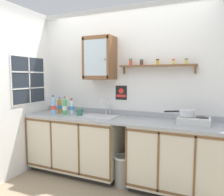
{
  "coord_description": "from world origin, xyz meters",
  "views": [
    {
      "loc": [
        1.15,
        -2.57,
        1.52
      ],
      "look_at": [
        -0.15,
        0.39,
        1.2
      ],
      "focal_mm": 35.0,
      "sensor_mm": 36.0,
      "label": 1
    }
  ],
  "objects_px": {
    "bottle_water_clear_1": "(72,107)",
    "mug": "(80,112)",
    "bottle_water_blue_3": "(53,106)",
    "trash_bin": "(123,170)",
    "sink": "(100,118)",
    "hot_plate_stove": "(194,121)",
    "wall_cabinet": "(100,58)",
    "warning_sign": "(121,93)",
    "bottle_soda_green_0": "(65,107)",
    "saucepan": "(186,113)",
    "bottle_juice_amber_2": "(60,106)"
  },
  "relations": [
    {
      "from": "bottle_water_clear_1",
      "to": "warning_sign",
      "type": "bearing_deg",
      "value": 18.09
    },
    {
      "from": "bottle_water_clear_1",
      "to": "warning_sign",
      "type": "xyz_separation_m",
      "value": [
        0.75,
        0.24,
        0.23
      ]
    },
    {
      "from": "bottle_soda_green_0",
      "to": "bottle_juice_amber_2",
      "type": "relative_size",
      "value": 1.08
    },
    {
      "from": "bottle_water_clear_1",
      "to": "bottle_water_blue_3",
      "type": "distance_m",
      "value": 0.29
    },
    {
      "from": "wall_cabinet",
      "to": "saucepan",
      "type": "bearing_deg",
      "value": -4.05
    },
    {
      "from": "wall_cabinet",
      "to": "trash_bin",
      "type": "height_order",
      "value": "wall_cabinet"
    },
    {
      "from": "bottle_soda_green_0",
      "to": "sink",
      "type": "bearing_deg",
      "value": 9.3
    },
    {
      "from": "sink",
      "to": "bottle_water_blue_3",
      "type": "bearing_deg",
      "value": -170.56
    },
    {
      "from": "bottle_water_clear_1",
      "to": "mug",
      "type": "bearing_deg",
      "value": -12.27
    },
    {
      "from": "bottle_water_clear_1",
      "to": "mug",
      "type": "xyz_separation_m",
      "value": [
        0.18,
        -0.04,
        -0.06
      ]
    },
    {
      "from": "bottle_water_clear_1",
      "to": "bottle_water_blue_3",
      "type": "xyz_separation_m",
      "value": [
        -0.25,
        -0.13,
        0.02
      ]
    },
    {
      "from": "bottle_water_blue_3",
      "to": "bottle_juice_amber_2",
      "type": "bearing_deg",
      "value": 81.3
    },
    {
      "from": "saucepan",
      "to": "warning_sign",
      "type": "distance_m",
      "value": 1.03
    },
    {
      "from": "mug",
      "to": "wall_cabinet",
      "type": "bearing_deg",
      "value": 25.48
    },
    {
      "from": "bottle_water_blue_3",
      "to": "warning_sign",
      "type": "relative_size",
      "value": 1.41
    },
    {
      "from": "hot_plate_stove",
      "to": "mug",
      "type": "xyz_separation_m",
      "value": [
        -1.65,
        -0.03,
        0.01
      ]
    },
    {
      "from": "bottle_water_blue_3",
      "to": "hot_plate_stove",
      "type": "bearing_deg",
      "value": 3.17
    },
    {
      "from": "hot_plate_stove",
      "to": "saucepan",
      "type": "relative_size",
      "value": 1.08
    },
    {
      "from": "bottle_juice_amber_2",
      "to": "hot_plate_stove",
      "type": "bearing_deg",
      "value": -0.47
    },
    {
      "from": "trash_bin",
      "to": "bottle_water_blue_3",
      "type": "bearing_deg",
      "value": 179.23
    },
    {
      "from": "hot_plate_stove",
      "to": "bottle_soda_green_0",
      "type": "xyz_separation_m",
      "value": [
        -1.89,
        -0.08,
        0.08
      ]
    },
    {
      "from": "trash_bin",
      "to": "warning_sign",
      "type": "bearing_deg",
      "value": 115.11
    },
    {
      "from": "mug",
      "to": "trash_bin",
      "type": "bearing_deg",
      "value": -7.95
    },
    {
      "from": "bottle_water_blue_3",
      "to": "trash_bin",
      "type": "height_order",
      "value": "bottle_water_blue_3"
    },
    {
      "from": "bottle_water_clear_1",
      "to": "mug",
      "type": "distance_m",
      "value": 0.19
    },
    {
      "from": "bottle_soda_green_0",
      "to": "saucepan",
      "type": "bearing_deg",
      "value": 3.21
    },
    {
      "from": "hot_plate_stove",
      "to": "trash_bin",
      "type": "bearing_deg",
      "value": -171.66
    },
    {
      "from": "warning_sign",
      "to": "hot_plate_stove",
      "type": "bearing_deg",
      "value": -13.46
    },
    {
      "from": "sink",
      "to": "bottle_water_blue_3",
      "type": "height_order",
      "value": "bottle_water_blue_3"
    },
    {
      "from": "mug",
      "to": "saucepan",
      "type": "bearing_deg",
      "value": 1.64
    },
    {
      "from": "warning_sign",
      "to": "trash_bin",
      "type": "distance_m",
      "value": 1.13
    },
    {
      "from": "hot_plate_stove",
      "to": "warning_sign",
      "type": "bearing_deg",
      "value": 166.54
    },
    {
      "from": "bottle_water_clear_1",
      "to": "saucepan",
      "type": "bearing_deg",
      "value": 0.19
    },
    {
      "from": "mug",
      "to": "wall_cabinet",
      "type": "relative_size",
      "value": 0.21
    },
    {
      "from": "mug",
      "to": "warning_sign",
      "type": "relative_size",
      "value": 0.61
    },
    {
      "from": "bottle_juice_amber_2",
      "to": "wall_cabinet",
      "type": "xyz_separation_m",
      "value": [
        0.69,
        0.09,
        0.75
      ]
    },
    {
      "from": "warning_sign",
      "to": "saucepan",
      "type": "bearing_deg",
      "value": -13.72
    },
    {
      "from": "bottle_juice_amber_2",
      "to": "wall_cabinet",
      "type": "height_order",
      "value": "wall_cabinet"
    },
    {
      "from": "bottle_soda_green_0",
      "to": "trash_bin",
      "type": "bearing_deg",
      "value": -2.84
    },
    {
      "from": "sink",
      "to": "bottle_water_clear_1",
      "type": "distance_m",
      "value": 0.53
    },
    {
      "from": "bottle_soda_green_0",
      "to": "bottle_water_clear_1",
      "type": "xyz_separation_m",
      "value": [
        0.06,
        0.09,
        -0.02
      ]
    },
    {
      "from": "hot_plate_stove",
      "to": "wall_cabinet",
      "type": "xyz_separation_m",
      "value": [
        -1.37,
        0.11,
        0.82
      ]
    },
    {
      "from": "sink",
      "to": "warning_sign",
      "type": "xyz_separation_m",
      "value": [
        0.24,
        0.25,
        0.37
      ]
    },
    {
      "from": "sink",
      "to": "saucepan",
      "type": "distance_m",
      "value": 1.23
    },
    {
      "from": "saucepan",
      "to": "trash_bin",
      "type": "xyz_separation_m",
      "value": [
        -0.8,
        -0.15,
        -0.84
      ]
    },
    {
      "from": "trash_bin",
      "to": "bottle_soda_green_0",
      "type": "bearing_deg",
      "value": 177.16
    },
    {
      "from": "bottle_water_clear_1",
      "to": "trash_bin",
      "type": "relative_size",
      "value": 0.59
    },
    {
      "from": "mug",
      "to": "bottle_water_blue_3",
      "type": "bearing_deg",
      "value": -168.29
    },
    {
      "from": "sink",
      "to": "hot_plate_stove",
      "type": "relative_size",
      "value": 1.33
    },
    {
      "from": "bottle_water_blue_3",
      "to": "warning_sign",
      "type": "xyz_separation_m",
      "value": [
        1.0,
        0.37,
        0.21
      ]
    }
  ]
}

